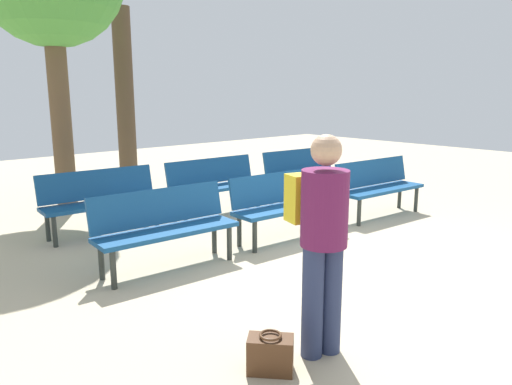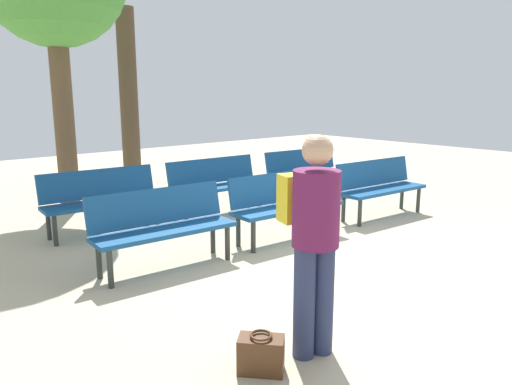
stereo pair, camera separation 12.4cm
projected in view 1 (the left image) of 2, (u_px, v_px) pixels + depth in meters
name	position (u px, v px, depth m)	size (l,w,h in m)	color
ground_plane	(383.00, 270.00, 5.39)	(24.00, 24.00, 0.00)	#BCAD8E
bench_r0_c0	(165.00, 224.00, 5.38)	(1.63, 0.59, 0.87)	navy
bench_r0_c1	(286.00, 201.00, 6.47)	(1.63, 0.60, 0.87)	navy
bench_r0_c2	(378.00, 184.00, 7.65)	(1.63, 0.60, 0.87)	navy
bench_r1_c0	(101.00, 198.00, 6.68)	(1.63, 0.61, 0.87)	navy
bench_r1_c1	(215.00, 182.00, 7.80)	(1.62, 0.55, 0.87)	navy
bench_r1_c2	(303.00, 170.00, 8.97)	(1.63, 0.61, 0.87)	navy
tree_0	(125.00, 98.00, 10.07)	(0.37, 0.37, 3.58)	#4C3A28
visitor_with_backpack	(321.00, 233.00, 3.53)	(0.45, 0.59, 1.65)	navy
handbag	(270.00, 354.00, 3.42)	(0.35, 0.36, 0.29)	#4C2D19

